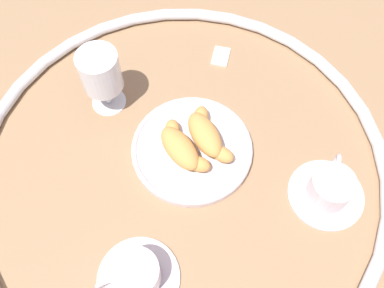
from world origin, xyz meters
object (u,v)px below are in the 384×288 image
(juice_glass_left, at_px, (101,73))
(croissant_large, at_px, (180,148))
(coffee_cup_near, at_px, (136,275))
(sugar_packet, at_px, (221,56))
(coffee_cup_far, at_px, (330,189))
(pastry_plate, at_px, (192,149))
(croissant_small, at_px, (206,134))

(juice_glass_left, bearing_deg, croissant_large, 43.32)
(coffee_cup_near, relative_size, sugar_packet, 2.72)
(coffee_cup_near, distance_m, coffee_cup_far, 0.36)
(coffee_cup_near, bearing_deg, croissant_large, 156.91)
(juice_glass_left, bearing_deg, pastry_plate, 49.89)
(coffee_cup_near, xyz_separation_m, sugar_packet, (-0.44, 0.20, -0.02))
(croissant_small, height_order, coffee_cup_near, same)
(pastry_plate, relative_size, coffee_cup_far, 1.67)
(croissant_large, xyz_separation_m, coffee_cup_near, (0.21, -0.09, -0.01))
(juice_glass_left, height_order, sugar_packet, juice_glass_left)
(croissant_small, xyz_separation_m, coffee_cup_near, (0.24, -0.14, -0.01))
(croissant_large, relative_size, coffee_cup_near, 0.90)
(pastry_plate, relative_size, croissant_small, 1.76)
(coffee_cup_near, height_order, sugar_packet, coffee_cup_near)
(croissant_small, distance_m, coffee_cup_far, 0.24)
(coffee_cup_far, bearing_deg, sugar_packet, -156.65)
(croissant_small, relative_size, coffee_cup_far, 0.95)
(juice_glass_left, xyz_separation_m, sugar_packet, (-0.09, 0.24, -0.09))
(croissant_large, bearing_deg, sugar_packet, 154.86)
(croissant_small, distance_m, coffee_cup_near, 0.27)
(croissant_large, distance_m, sugar_packet, 0.26)
(croissant_large, bearing_deg, coffee_cup_near, -23.09)
(coffee_cup_near, bearing_deg, coffee_cup_far, 107.96)
(croissant_small, height_order, juice_glass_left, juice_glass_left)
(sugar_packet, bearing_deg, croissant_small, 3.50)
(coffee_cup_far, xyz_separation_m, sugar_packet, (-0.33, -0.14, -0.02))
(pastry_plate, bearing_deg, coffee_cup_far, 63.95)
(pastry_plate, bearing_deg, croissant_small, 114.32)
(croissant_large, bearing_deg, croissant_small, 114.33)
(croissant_large, distance_m, croissant_small, 0.05)
(croissant_small, height_order, coffee_cup_far, same)
(croissant_large, xyz_separation_m, juice_glass_left, (-0.14, -0.13, 0.06))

